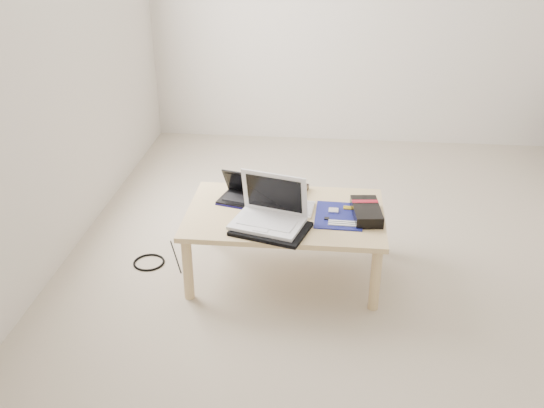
# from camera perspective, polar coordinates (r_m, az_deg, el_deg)

# --- Properties ---
(ground) EXTENTS (4.00, 4.00, 0.00)m
(ground) POSITION_cam_1_polar(r_m,az_deg,el_deg) (3.81, 11.45, -4.86)
(ground) COLOR #AC9D8B
(ground) RESTS_ON ground
(coffee_table) EXTENTS (1.10, 0.70, 0.40)m
(coffee_table) POSITION_cam_1_polar(r_m,az_deg,el_deg) (3.40, 1.24, -1.48)
(coffee_table) COLOR tan
(coffee_table) RESTS_ON ground
(book) EXTENTS (0.38, 0.34, 0.03)m
(book) POSITION_cam_1_polar(r_m,az_deg,el_deg) (3.58, 0.43, 1.21)
(book) COLOR black
(book) RESTS_ON coffee_table
(netbook) EXTENTS (0.31, 0.26, 0.18)m
(netbook) POSITION_cam_1_polar(r_m,az_deg,el_deg) (3.50, -2.65, 0.90)
(netbook) COLOR black
(netbook) RESTS_ON coffee_table
(tablet) EXTENTS (0.29, 0.24, 0.01)m
(tablet) POSITION_cam_1_polar(r_m,az_deg,el_deg) (3.45, 0.07, 0.01)
(tablet) COLOR black
(tablet) RESTS_ON coffee_table
(remote) EXTENTS (0.06, 0.21, 0.02)m
(remote) POSITION_cam_1_polar(r_m,az_deg,el_deg) (3.39, 3.49, -0.56)
(remote) COLOR silver
(remote) RESTS_ON coffee_table
(neoprene_sleeve) EXTENTS (0.44, 0.37, 0.02)m
(neoprene_sleeve) POSITION_cam_1_polar(r_m,az_deg,el_deg) (3.19, -0.11, -2.35)
(neoprene_sleeve) COLOR black
(neoprene_sleeve) RESTS_ON coffee_table
(white_laptop) EXTENTS (0.42, 0.35, 0.26)m
(white_laptop) POSITION_cam_1_polar(r_m,az_deg,el_deg) (3.21, -0.22, -0.84)
(white_laptop) COLOR white
(white_laptop) RESTS_ON neoprene_sleeve
(motherboard) EXTENTS (0.27, 0.33, 0.02)m
(motherboard) POSITION_cam_1_polar(r_m,az_deg,el_deg) (3.35, 6.35, -1.08)
(motherboard) COLOR #0B104B
(motherboard) RESTS_ON coffee_table
(gpu_box) EXTENTS (0.17, 0.30, 0.06)m
(gpu_box) POSITION_cam_1_polar(r_m,az_deg,el_deg) (3.36, 8.87, -0.71)
(gpu_box) COLOR black
(gpu_box) RESTS_ON coffee_table
(cable_coil) EXTENTS (0.12, 0.12, 0.01)m
(cable_coil) POSITION_cam_1_polar(r_m,az_deg,el_deg) (3.40, -1.10, -0.48)
(cable_coil) COLOR black
(cable_coil) RESTS_ON coffee_table
(floor_cable_coil) EXTENTS (0.19, 0.19, 0.01)m
(floor_cable_coil) POSITION_cam_1_polar(r_m,az_deg,el_deg) (3.74, -11.51, -5.40)
(floor_cable_coil) COLOR black
(floor_cable_coil) RESTS_ON ground
(floor_cable_trail) EXTENTS (0.16, 0.35, 0.01)m
(floor_cable_trail) POSITION_cam_1_polar(r_m,az_deg,el_deg) (3.77, -9.07, -4.88)
(floor_cable_trail) COLOR black
(floor_cable_trail) RESTS_ON ground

